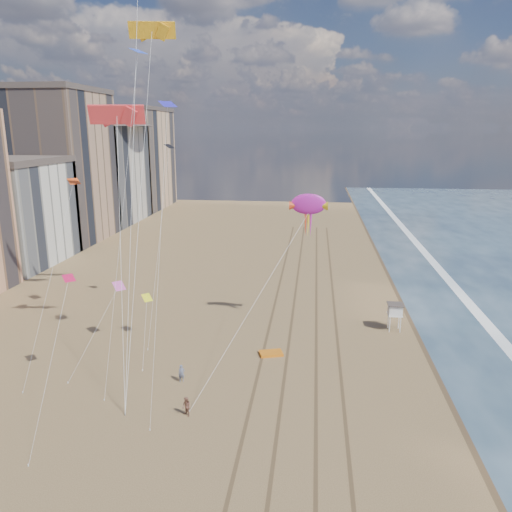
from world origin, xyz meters
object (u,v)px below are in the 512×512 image
Objects in this scene: lifeguard_stand at (395,310)px; kite_flyer_b at (187,407)px; show_kite at (308,205)px; grounded_kite at (271,353)px; kite_flyer_a at (182,373)px.

kite_flyer_b is at bearing -133.79° from lifeguard_stand.
kite_flyer_b is at bearing -115.54° from show_kite.
lifeguard_stand reaches higher than grounded_kite.
lifeguard_stand is 15.03m from show_kite.
grounded_kite is 9.62m from kite_flyer_a.
lifeguard_stand is at bearing 5.73° from show_kite.
kite_flyer_a reaches higher than grounded_kite.
kite_flyer_b reaches higher than kite_flyer_a.
kite_flyer_b is (-8.66, -18.14, -13.05)m from show_kite.
kite_flyer_b is (-18.31, -19.11, -1.57)m from lifeguard_stand.
kite_flyer_a is 5.49m from kite_flyer_b.
lifeguard_stand is 1.37× the size of grounded_kite.
show_kite is 21.14m from kite_flyer_a.
kite_flyer_a is (-7.26, -6.27, 0.65)m from grounded_kite.
kite_flyer_a is at bearing -156.44° from grounded_kite.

